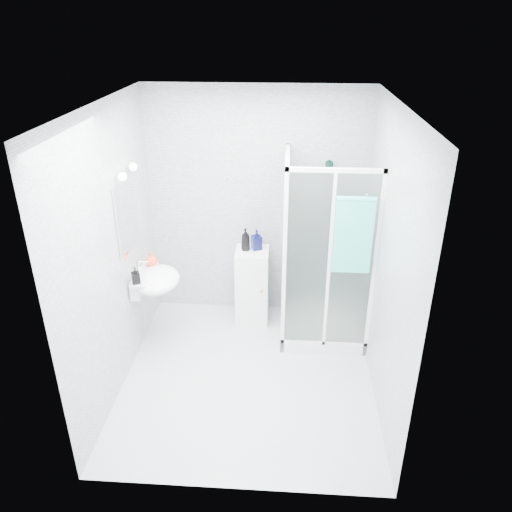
# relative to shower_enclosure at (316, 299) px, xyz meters

# --- Properties ---
(room) EXTENTS (2.40, 2.60, 2.60)m
(room) POSITION_rel_shower_enclosure_xyz_m (-0.67, -0.77, 0.85)
(room) COLOR #BBBEC1
(room) RESTS_ON ground
(shower_enclosure) EXTENTS (0.90, 0.95, 2.00)m
(shower_enclosure) POSITION_rel_shower_enclosure_xyz_m (0.00, 0.00, 0.00)
(shower_enclosure) COLOR white
(shower_enclosure) RESTS_ON ground
(wall_basin) EXTENTS (0.46, 0.56, 0.35)m
(wall_basin) POSITION_rel_shower_enclosure_xyz_m (-1.66, -0.32, 0.35)
(wall_basin) COLOR white
(wall_basin) RESTS_ON ground
(mirror) EXTENTS (0.02, 0.60, 0.70)m
(mirror) POSITION_rel_shower_enclosure_xyz_m (-1.85, -0.32, 1.05)
(mirror) COLOR white
(mirror) RESTS_ON room
(vanity_lights) EXTENTS (0.10, 0.40, 0.08)m
(vanity_lights) POSITION_rel_shower_enclosure_xyz_m (-1.80, -0.32, 1.47)
(vanity_lights) COLOR silver
(vanity_lights) RESTS_ON room
(wall_hooks) EXTENTS (0.23, 0.06, 0.03)m
(wall_hooks) POSITION_rel_shower_enclosure_xyz_m (-0.92, 0.49, 1.17)
(wall_hooks) COLOR silver
(wall_hooks) RESTS_ON room
(storage_cabinet) EXTENTS (0.36, 0.39, 0.88)m
(storage_cabinet) POSITION_rel_shower_enclosure_xyz_m (-0.71, 0.25, -0.01)
(storage_cabinet) COLOR white
(storage_cabinet) RESTS_ON ground
(hand_towel) EXTENTS (0.35, 0.05, 0.75)m
(hand_towel) POSITION_rel_shower_enclosure_xyz_m (0.28, -0.40, 0.95)
(hand_towel) COLOR #35CAAF
(hand_towel) RESTS_ON shower_enclosure
(shampoo_bottle_a) EXTENTS (0.13, 0.13, 0.26)m
(shampoo_bottle_a) POSITION_rel_shower_enclosure_xyz_m (-0.78, 0.27, 0.56)
(shampoo_bottle_a) COLOR black
(shampoo_bottle_a) RESTS_ON storage_cabinet
(shampoo_bottle_b) EXTENTS (0.13, 0.13, 0.23)m
(shampoo_bottle_b) POSITION_rel_shower_enclosure_xyz_m (-0.66, 0.31, 0.55)
(shampoo_bottle_b) COLOR #0A0D40
(shampoo_bottle_b) RESTS_ON storage_cabinet
(soap_dispenser_orange) EXTENTS (0.14, 0.14, 0.16)m
(soap_dispenser_orange) POSITION_rel_shower_enclosure_xyz_m (-1.72, -0.14, 0.50)
(soap_dispenser_orange) COLOR #FD451D
(soap_dispenser_orange) RESTS_ON wall_basin
(soap_dispenser_black) EXTENTS (0.10, 0.10, 0.17)m
(soap_dispenser_black) POSITION_rel_shower_enclosure_xyz_m (-1.78, -0.51, 0.50)
(soap_dispenser_black) COLOR black
(soap_dispenser_black) RESTS_ON wall_basin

